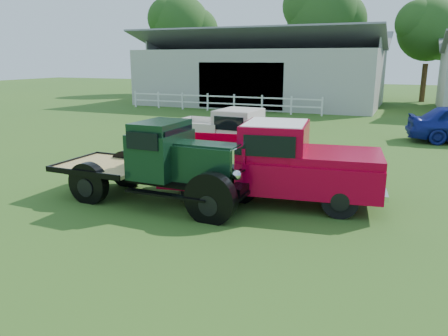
% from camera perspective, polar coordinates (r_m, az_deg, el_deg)
% --- Properties ---
extents(ground, '(120.00, 120.00, 0.00)m').
position_cam_1_polar(ground, '(9.61, -3.92, -7.58)').
color(ground, '#325A1E').
extents(shed_left, '(18.80, 10.20, 5.60)m').
position_cam_1_polar(shed_left, '(35.72, 4.99, 12.83)').
color(shed_left, '#9E9C8D').
rests_on(shed_left, ground).
extents(fence_rail, '(14.20, 0.16, 1.20)m').
position_cam_1_polar(fence_rail, '(30.59, -0.43, 8.56)').
color(fence_rail, white).
rests_on(fence_rail, ground).
extents(tree_a, '(6.30, 6.30, 10.50)m').
position_cam_1_polar(tree_a, '(46.56, -5.61, 16.11)').
color(tree_a, '#27521F').
rests_on(tree_a, ground).
extents(tree_b, '(6.90, 6.90, 11.50)m').
position_cam_1_polar(tree_b, '(42.78, 12.56, 16.71)').
color(tree_b, '#27521F').
rests_on(tree_b, ground).
extents(tree_c, '(5.40, 5.40, 9.00)m').
position_cam_1_polar(tree_c, '(40.98, 25.03, 14.15)').
color(tree_c, '#27521F').
rests_on(tree_c, ground).
extents(vintage_flatbed, '(5.22, 2.13, 2.06)m').
position_cam_1_polar(vintage_flatbed, '(11.08, -8.61, 0.80)').
color(vintage_flatbed, black).
rests_on(vintage_flatbed, ground).
extents(red_pickup, '(5.85, 2.90, 2.04)m').
position_cam_1_polar(red_pickup, '(11.11, 6.07, 0.88)').
color(red_pickup, '#AA0024').
rests_on(red_pickup, ground).
extents(white_pickup, '(5.01, 2.16, 1.81)m').
position_cam_1_polar(white_pickup, '(15.42, 1.59, 4.22)').
color(white_pickup, beige).
rests_on(white_pickup, ground).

